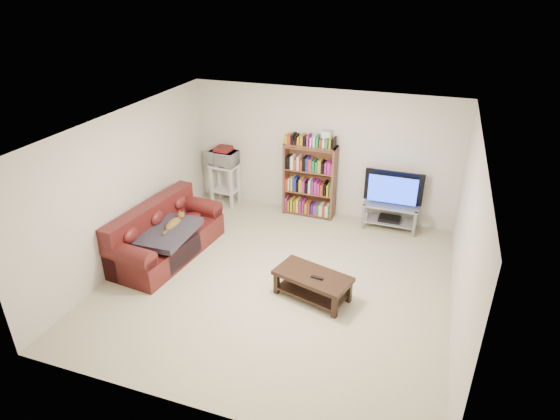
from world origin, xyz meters
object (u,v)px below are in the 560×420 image
at_px(sofa, 164,237).
at_px(bookshelf, 310,180).
at_px(coffee_table, 313,281).
at_px(tv_stand, 390,212).

xyz_separation_m(sofa, bookshelf, (1.86, 2.17, 0.42)).
bearing_deg(bookshelf, coffee_table, -71.89).
distance_m(sofa, coffee_table, 2.65).
height_order(coffee_table, bookshelf, bookshelf).
distance_m(coffee_table, bookshelf, 2.67).
bearing_deg(coffee_table, bookshelf, 122.73).
xyz_separation_m(tv_stand, bookshelf, (-1.54, 0.06, 0.40)).
height_order(coffee_table, tv_stand, tv_stand).
xyz_separation_m(coffee_table, tv_stand, (0.78, 2.45, 0.06)).
relative_size(sofa, tv_stand, 2.19).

